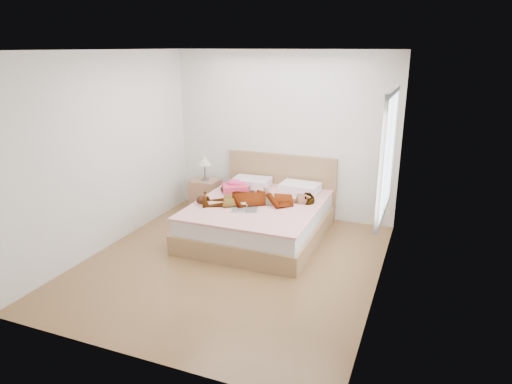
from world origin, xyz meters
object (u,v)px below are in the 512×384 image
(phone, at_px, (238,181))
(towel, at_px, (235,187))
(bed, at_px, (261,216))
(plush_toy, at_px, (202,199))
(magazine, at_px, (245,209))
(coffee_mug, at_px, (243,205))
(nightstand, at_px, (206,193))
(woman, at_px, (259,196))

(phone, bearing_deg, towel, -141.91)
(bed, xyz_separation_m, plush_toy, (-0.74, -0.39, 0.29))
(bed, height_order, plush_toy, bed)
(magazine, xyz_separation_m, coffee_mug, (-0.04, 0.06, 0.04))
(phone, relative_size, bed, 0.04)
(magazine, height_order, nightstand, nightstand)
(bed, bearing_deg, magazine, -98.85)
(phone, xyz_separation_m, coffee_mug, (0.37, -0.68, -0.13))
(bed, bearing_deg, phone, 148.27)
(bed, relative_size, towel, 4.38)
(woman, height_order, towel, woman)
(phone, xyz_separation_m, plush_toy, (-0.26, -0.69, -0.11))
(towel, xyz_separation_m, nightstand, (-0.70, 0.36, -0.28))
(magazine, bearing_deg, phone, 119.43)
(woman, height_order, coffee_mug, woman)
(coffee_mug, height_order, plush_toy, plush_toy)
(phone, distance_m, magazine, 0.86)
(plush_toy, bearing_deg, towel, 69.81)
(woman, height_order, plush_toy, woman)
(towel, bearing_deg, phone, 62.07)
(coffee_mug, bearing_deg, magazine, -51.11)
(phone, relative_size, coffee_mug, 0.80)
(bed, distance_m, nightstand, 1.35)
(phone, bearing_deg, bed, -55.71)
(towel, height_order, coffee_mug, towel)
(woman, height_order, bed, bed)
(coffee_mug, bearing_deg, nightstand, 138.45)
(woman, distance_m, magazine, 0.36)
(plush_toy, bearing_deg, phone, 69.10)
(towel, xyz_separation_m, plush_toy, (-0.23, -0.63, -0.02))
(towel, distance_m, plush_toy, 0.67)
(magazine, relative_size, coffee_mug, 3.79)
(bed, bearing_deg, woman, -79.78)
(phone, xyz_separation_m, magazine, (0.41, -0.73, -0.17))
(woman, distance_m, towel, 0.63)
(magazine, bearing_deg, woman, 75.49)
(towel, bearing_deg, nightstand, 152.90)
(nightstand, bearing_deg, phone, -22.15)
(woman, xyz_separation_m, towel, (-0.53, 0.34, -0.03))
(bed, xyz_separation_m, towel, (-0.51, 0.24, 0.31))
(bed, height_order, towel, bed)
(magazine, height_order, coffee_mug, coffee_mug)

